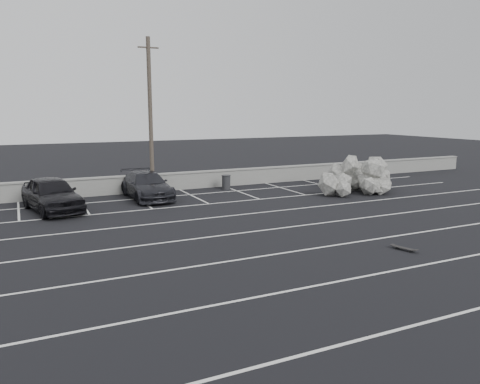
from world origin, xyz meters
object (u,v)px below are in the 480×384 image
car_right (147,185)px  utility_pole (150,116)px  skateboard (404,248)px  car_left (52,194)px  riprap_pile (358,181)px  trash_bin (226,182)px

car_right → utility_pole: 4.00m
car_right → utility_pole: utility_pole is taller
car_right → skateboard: car_right is taller
car_left → riprap_pile: size_ratio=0.81×
trash_bin → skateboard: trash_bin is taller
utility_pole → skateboard: bearing=-71.4°
utility_pole → car_right: bearing=-118.0°
car_left → utility_pole: utility_pole is taller
trash_bin → riprap_pile: riprap_pile is taller
trash_bin → riprap_pile: (6.95, -4.02, 0.18)m
trash_bin → skateboard: 14.38m
utility_pole → riprap_pile: (11.47, -4.40, -3.85)m
utility_pole → trash_bin: bearing=-4.8°
riprap_pile → skateboard: size_ratio=7.46×
utility_pole → trash_bin: utility_pole is taller
car_right → riprap_pile: bearing=-15.9°
utility_pole → trash_bin: size_ratio=10.06×
car_right → skateboard: 14.64m
utility_pole → riprap_pile: utility_pole is taller
trash_bin → riprap_pile: size_ratio=0.14×
riprap_pile → skateboard: 12.24m
car_left → utility_pole: 7.16m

